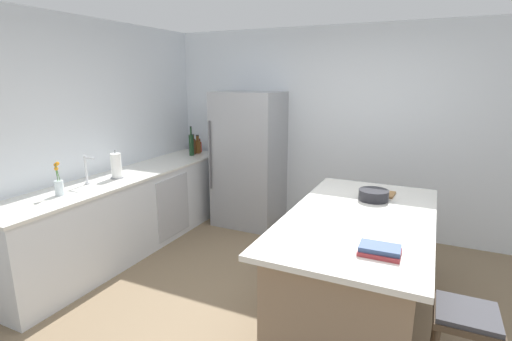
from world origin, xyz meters
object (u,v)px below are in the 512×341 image
Objects in this scene: wine_bottle at (191,144)px; refrigerator at (249,159)px; kitchen_island at (357,267)px; bar_stool at (465,328)px; flower_vase at (59,185)px; whiskey_bottle at (198,146)px; mixing_bowl at (374,195)px; syrup_bottle at (193,146)px; cookbook_stack at (380,250)px; paper_towel_roll at (116,166)px; sink_faucet at (87,170)px; hot_sauce_bottle at (200,147)px; cutting_board at (377,193)px.

refrigerator is at bearing 8.74° from wine_bottle.
kitchen_island reaches higher than bar_stool.
whiskey_bottle is (0.02, 2.27, 0.00)m from flower_vase.
syrup_bottle is at bearing 157.95° from mixing_bowl.
bar_stool is 2.58× the size of cookbook_stack.
flower_vase is at bearing -91.28° from paper_towel_roll.
mixing_bowl is at bearing -31.94° from refrigerator.
paper_towel_roll is at bearing -119.85° from refrigerator.
refrigerator reaches higher than whiskey_bottle.
kitchen_island is 6.42× the size of flower_vase.
mixing_bowl is at bearing 22.24° from flower_vase.
sink_faucet is 1.79m from syrup_bottle.
paper_towel_roll is at bearing -90.25° from whiskey_bottle.
wine_bottle is (0.10, 1.70, -0.00)m from sink_faucet.
syrup_bottle is 1.10× the size of mixing_bowl.
wine_bottle is at bearing 88.79° from flower_vase.
mixing_bowl is at bearing -25.31° from hot_sauce_bottle.
refrigerator is at bearing 68.25° from flower_vase.
syrup_bottle is at bearing 107.35° from wine_bottle.
flower_vase is at bearing 180.00° from cookbook_stack.
hot_sauce_bottle is at bearing 90.43° from paper_towel_roll.
wine_bottle is at bearing 151.02° from kitchen_island.
syrup_bottle is 0.92× the size of cutting_board.
wine_bottle is (0.03, -0.09, 0.04)m from syrup_bottle.
cookbook_stack is 1.31m from cutting_board.
cookbook_stack is at bearing -69.95° from kitchen_island.
flower_vase reaches higher than bar_stool.
sink_faucet is 1.98m from hot_sauce_bottle.
whiskey_bottle is 0.20m from wine_bottle.
paper_towel_roll is at bearing -171.61° from mixing_bowl.
whiskey_bottle is 1.06× the size of cookbook_stack.
bar_stool is 2.07× the size of cutting_board.
kitchen_island is at bearing -41.70° from refrigerator.
whiskey_bottle reaches higher than cutting_board.
mixing_bowl is at bearing -22.05° from syrup_bottle.
mixing_bowl reaches higher than bar_stool.
wine_bottle is (0.04, 2.08, 0.06)m from flower_vase.
kitchen_island is 7.16× the size of syrup_bottle.
syrup_bottle is (0.08, 1.79, -0.04)m from sink_faucet.
mixing_bowl is (2.65, 0.39, -0.09)m from paper_towel_roll.
wine_bottle reaches higher than whiskey_bottle.
syrup_bottle reaches higher than kitchen_island.
hot_sauce_bottle is (-0.01, 1.65, -0.06)m from paper_towel_roll.
cutting_board is at bearing 119.00° from bar_stool.
cookbook_stack is at bearing -13.78° from paper_towel_roll.
bar_stool is 2.01× the size of flower_vase.
cutting_board is (2.65, -0.97, -0.09)m from whiskey_bottle.
paper_towel_roll is 1.08× the size of syrup_bottle.
whiskey_bottle is (-0.86, 0.06, 0.11)m from refrigerator.
refrigerator is 2.01m from cutting_board.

